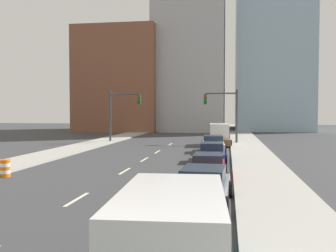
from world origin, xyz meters
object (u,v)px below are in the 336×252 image
object	(u,v)px
traffic_barrel	(5,168)
box_truck_teal	(172,250)
sedan_gray	(204,187)
box_truck_brown	(219,135)
traffic_signal_right	(227,109)
sedan_blue	(212,153)
sedan_white	(213,145)
sedan_green	(221,135)
sedan_red	(208,167)
traffic_signal_left	(119,109)

from	to	relation	value
traffic_barrel	box_truck_teal	xyz separation A→B (m)	(11.00, -11.77, 0.54)
sedan_gray	box_truck_brown	distance (m)	24.94
traffic_signal_right	traffic_barrel	xyz separation A→B (m)	(-11.94, -22.47, -3.31)
sedan_blue	sedan_white	world-z (taller)	sedan_white
sedan_gray	sedan_green	bearing A→B (deg)	93.00
sedan_blue	box_truck_brown	world-z (taller)	box_truck_brown
traffic_signal_right	sedan_gray	size ratio (longest dim) A/B	1.22
box_truck_teal	box_truck_brown	distance (m)	32.41
sedan_red	sedan_white	world-z (taller)	sedan_white
sedan_gray	sedan_green	size ratio (longest dim) A/B	1.12
traffic_signal_left	box_truck_teal	distance (m)	36.13
traffic_signal_left	sedan_blue	xyz separation A→B (m)	(11.16, -14.66, -3.14)
box_truck_brown	sedan_red	bearing A→B (deg)	-93.34
box_truck_teal	sedan_green	distance (m)	39.07
traffic_barrel	sedan_white	xyz separation A→B (m)	(10.79, 13.99, 0.19)
traffic_barrel	sedan_red	bearing A→B (deg)	5.76
traffic_signal_left	traffic_signal_right	bearing A→B (deg)	0.00
box_truck_teal	sedan_green	world-z (taller)	box_truck_teal
box_truck_brown	sedan_green	size ratio (longest dim) A/B	1.51
traffic_signal_left	sedan_red	size ratio (longest dim) A/B	1.26
sedan_white	box_truck_brown	size ratio (longest dim) A/B	0.74
traffic_signal_right	sedan_white	xyz separation A→B (m)	(-1.15, -8.48, -3.12)
sedan_white	sedan_green	size ratio (longest dim) A/B	1.12
box_truck_teal	sedan_red	world-z (taller)	box_truck_teal
sedan_gray	sedan_red	bearing A→B (deg)	94.29
traffic_barrel	sedan_blue	bearing A→B (deg)	35.49
traffic_barrel	box_truck_teal	distance (m)	16.12
traffic_signal_left	box_truck_brown	size ratio (longest dim) A/B	0.91
traffic_barrel	sedan_red	distance (m)	11.07
box_truck_teal	sedan_white	size ratio (longest dim) A/B	1.29
sedan_blue	sedan_green	world-z (taller)	sedan_green
traffic_signal_left	traffic_signal_right	size ratio (longest dim) A/B	1.00
box_truck_teal	traffic_signal_left	bearing A→B (deg)	104.72
box_truck_teal	sedan_white	xyz separation A→B (m)	(-0.21, 25.76, -0.35)
traffic_signal_right	box_truck_teal	bearing A→B (deg)	-91.58
sedan_red	box_truck_brown	xyz separation A→B (m)	(0.12, 19.53, 0.44)
sedan_white	box_truck_brown	world-z (taller)	box_truck_brown
traffic_signal_left	sedan_white	xyz separation A→B (m)	(11.01, -8.48, -3.12)
sedan_blue	sedan_white	bearing A→B (deg)	90.23
box_truck_teal	sedan_green	size ratio (longest dim) A/B	1.45
box_truck_teal	sedan_red	xyz separation A→B (m)	(0.02, 12.88, -0.39)
sedan_gray	sedan_blue	size ratio (longest dim) A/B	1.00
sedan_blue	box_truck_brown	bearing A→B (deg)	87.91
box_truck_brown	sedan_green	world-z (taller)	box_truck_brown
sedan_gray	sedan_green	world-z (taller)	sedan_gray
sedan_gray	traffic_signal_left	bearing A→B (deg)	116.20
sedan_white	sedan_green	xyz separation A→B (m)	(0.46, 13.31, -0.02)
traffic_signal_right	sedan_green	size ratio (longest dim) A/B	1.37
sedan_white	box_truck_brown	bearing A→B (deg)	84.21
box_truck_teal	box_truck_brown	bearing A→B (deg)	86.34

